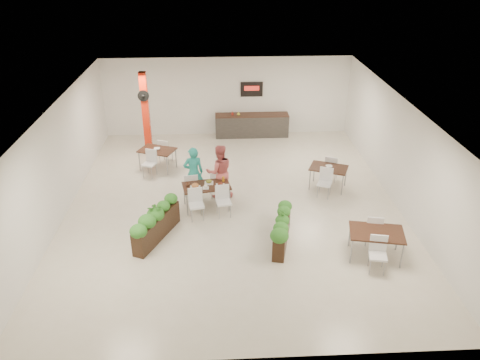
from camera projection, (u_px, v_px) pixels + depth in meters
name	position (u px, v px, depth m)	size (l,w,h in m)	color
ground	(233.00, 204.00, 14.44)	(12.00, 12.00, 0.00)	beige
room_shell	(232.00, 144.00, 13.52)	(10.10, 12.10, 3.22)	white
red_column	(146.00, 115.00, 16.92)	(0.40, 0.41, 3.20)	red
service_counter	(252.00, 125.00, 19.29)	(3.00, 0.64, 2.20)	#2C2927
main_table	(206.00, 189.00, 14.00)	(1.52, 1.81, 0.92)	black
diner_man	(194.00, 173.00, 14.46)	(0.62, 0.41, 1.71)	teal
diner_woman	(219.00, 172.00, 14.49)	(0.85, 0.66, 1.76)	#D05D5C
planter_left	(156.00, 221.00, 12.58)	(1.12, 1.95, 1.10)	black
planter_right	(282.00, 227.00, 12.40)	(0.75, 1.90, 1.01)	black
side_table_a	(157.00, 153.00, 16.40)	(1.42, 1.66, 0.92)	black
side_table_b	(328.00, 171.00, 15.12)	(1.38, 1.66, 0.92)	black
side_table_c	(376.00, 236.00, 11.77)	(1.49, 1.67, 0.92)	black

